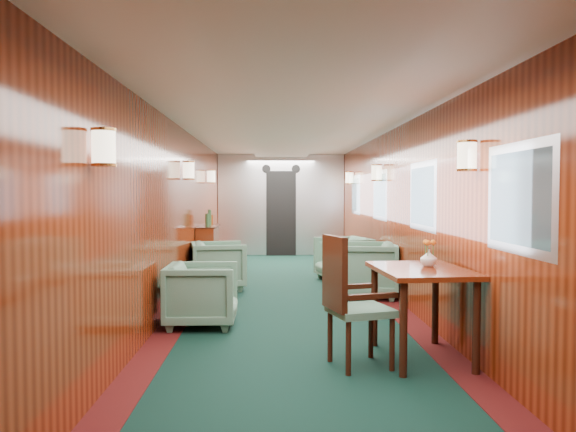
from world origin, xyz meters
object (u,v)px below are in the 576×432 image
Objects in this scene: armchair_right_near at (366,269)px; armchair_left_far at (219,265)px; armchair_left_near at (202,295)px; credenza at (208,251)px; armchair_right_far at (343,259)px; side_chair at (349,296)px; dining_table at (421,283)px.

armchair_left_far is at bearing -98.06° from armchair_right_near.
armchair_left_far is at bearing 0.74° from armchair_left_near.
credenza is 3.52m from armchair_left_near.
armchair_left_far is 0.99× the size of armchair_right_far.
armchair_right_near is at bearing -117.85° from armchair_left_far.
side_chair is 5.32m from credenza.
side_chair is 0.94× the size of credenza.
credenza is at bearing 113.09° from dining_table.
credenza is at bearing -116.66° from armchair_right_near.
credenza is at bearing 4.46° from armchair_left_far.
armchair_left_far is (-1.46, 3.91, -0.24)m from side_chair.
armchair_left_far is 2.18m from armchair_right_far.
armchair_right_near is (2.16, -0.70, 0.02)m from armchair_left_far.
armchair_left_near is (0.32, -3.50, -0.12)m from credenza.
credenza is 2.34m from armchair_right_far.
dining_table is 2.50m from armchair_left_near.
armchair_left_far is 2.28m from armchair_right_near.
armchair_right_near is at bearing -36.49° from credenza.
side_chair is at bearing -169.48° from armchair_left_far.
dining_table is 1.40× the size of armchair_left_far.
armchair_right_far is (2.32, -0.33, -0.10)m from credenza.
armchair_left_near is at bearing 117.19° from side_chair.
side_chair is 1.37× the size of armchair_right_far.
armchair_left_near is at bearing -48.32° from armchair_right_far.
armchair_right_near is at bearing 61.73° from side_chair.
dining_table is 1.31× the size of armchair_right_near.
side_chair is at bearing -136.94° from armchair_left_near.
armchair_left_near is at bearing 144.50° from dining_table.
armchair_right_far is (2.03, 0.79, 0.00)m from armchair_left_far.
side_chair is at bearing -2.52° from armchair_right_near.
armchair_right_near is (2.13, 1.69, 0.04)m from armchair_left_near.
dining_table is 0.95× the size of credenza.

